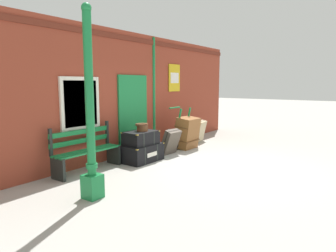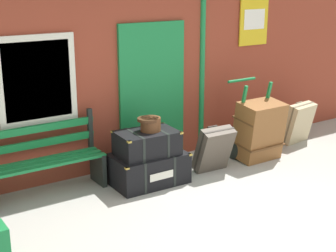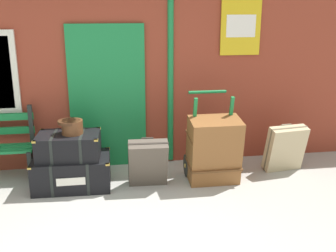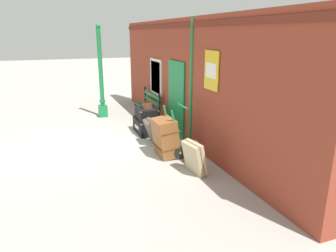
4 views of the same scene
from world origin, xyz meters
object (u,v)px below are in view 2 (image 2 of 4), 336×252
object	(u,v)px
platform_bench	(42,162)
steamer_trunk_base	(148,168)
large_brown_trunk	(259,130)
suitcase_oxblood	(299,123)
suitcase_cream	(214,149)
steamer_trunk_middle	(147,143)
porters_trolley	(251,139)
round_hatbox	(150,123)

from	to	relation	value
platform_bench	steamer_trunk_base	distance (m)	1.42
steamer_trunk_base	large_brown_trunk	xyz separation A→B (m)	(1.90, -0.14, 0.25)
steamer_trunk_base	suitcase_oxblood	xyz separation A→B (m)	(3.03, 0.08, 0.14)
steamer_trunk_base	suitcase_cream	xyz separation A→B (m)	(1.00, -0.17, 0.13)
steamer_trunk_middle	porters_trolley	distance (m)	1.95
round_hatbox	suitcase_cream	world-z (taller)	round_hatbox
round_hatbox	porters_trolley	distance (m)	1.95
round_hatbox	platform_bench	bearing A→B (deg)	162.28
suitcase_oxblood	steamer_trunk_middle	bearing A→B (deg)	-178.43
steamer_trunk_middle	platform_bench	bearing A→B (deg)	161.54
platform_bench	round_hatbox	xyz separation A→B (m)	(1.37, -0.44, 0.40)
porters_trolley	suitcase_oxblood	xyz separation A→B (m)	(1.13, 0.04, 0.08)
steamer_trunk_middle	suitcase_oxblood	world-z (taller)	steamer_trunk_middle
porters_trolley	suitcase_oxblood	size ratio (longest dim) A/B	1.69
large_brown_trunk	round_hatbox	bearing A→B (deg)	175.77
porters_trolley	suitcase_oxblood	distance (m)	1.13
porters_trolley	suitcase_cream	distance (m)	0.93
platform_bench	suitcase_cream	bearing A→B (deg)	-14.50
round_hatbox	steamer_trunk_base	bearing A→B (deg)	175.96
round_hatbox	large_brown_trunk	distance (m)	1.91
steamer_trunk_base	steamer_trunk_middle	bearing A→B (deg)	-168.08
porters_trolley	steamer_trunk_middle	bearing A→B (deg)	-178.84
steamer_trunk_base	suitcase_oxblood	distance (m)	3.03
platform_bench	large_brown_trunk	bearing A→B (deg)	-10.08
platform_bench	suitcase_oxblood	bearing A→B (deg)	-4.65
porters_trolley	large_brown_trunk	distance (m)	0.26
steamer_trunk_base	porters_trolley	xyz separation A→B (m)	(1.90, 0.04, 0.06)
platform_bench	steamer_trunk_middle	bearing A→B (deg)	-18.46
steamer_trunk_base	suitcase_oxblood	bearing A→B (deg)	1.50
porters_trolley	steamer_trunk_base	bearing A→B (deg)	-178.95
steamer_trunk_base	suitcase_cream	distance (m)	1.02
round_hatbox	large_brown_trunk	xyz separation A→B (m)	(1.87, -0.14, -0.38)
round_hatbox	large_brown_trunk	size ratio (longest dim) A/B	0.34
large_brown_trunk	suitcase_cream	size ratio (longest dim) A/B	1.36
large_brown_trunk	platform_bench	bearing A→B (deg)	169.92
round_hatbox	suitcase_cream	xyz separation A→B (m)	(0.97, -0.17, -0.50)
suitcase_cream	steamer_trunk_middle	bearing A→B (deg)	170.82
suitcase_cream	steamer_trunk_base	bearing A→B (deg)	170.42
steamer_trunk_base	steamer_trunk_middle	distance (m)	0.37
steamer_trunk_base	large_brown_trunk	distance (m)	1.92
steamer_trunk_base	suitcase_oxblood	world-z (taller)	suitcase_oxblood
steamer_trunk_base	round_hatbox	size ratio (longest dim) A/B	3.24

